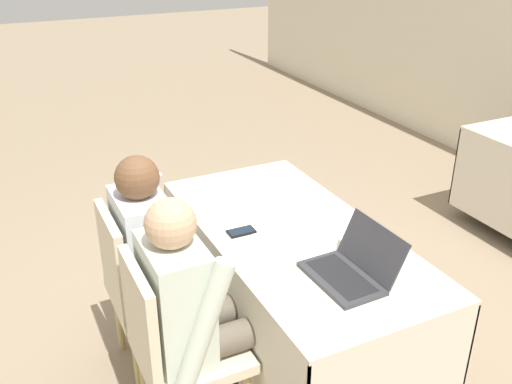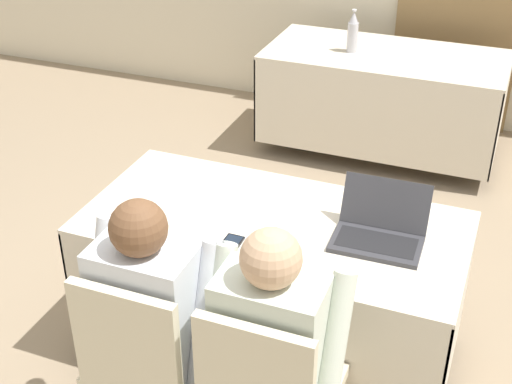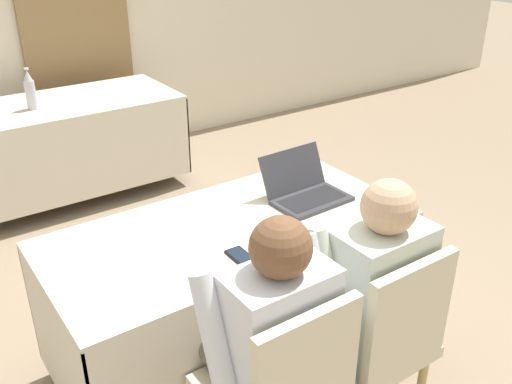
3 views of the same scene
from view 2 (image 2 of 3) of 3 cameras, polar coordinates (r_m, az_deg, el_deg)
ground_plane at (r=3.44m, az=1.26°, el=-12.65°), size 24.00×24.00×0.00m
conference_table_near at (r=3.09m, az=1.37°, el=-5.12°), size 1.61×0.78×0.73m
conference_table_far at (r=5.00m, az=10.19°, el=8.93°), size 1.61×0.78×0.73m
laptop at (r=2.88m, az=9.83°, el=-3.14°), size 0.36×0.31×0.21m
cell_phone at (r=2.83m, az=-2.07°, el=-4.21°), size 0.07×0.13×0.01m
paper_beside_laptop at (r=2.94m, az=1.43°, el=-2.88°), size 0.22×0.30×0.00m
water_bottle at (r=4.90m, az=7.75°, el=12.51°), size 0.07×0.07×0.29m
chair_near_left at (r=2.72m, az=-8.67°, el=-13.12°), size 0.44×0.44×0.89m
person_checkered_shirt at (r=2.68m, az=-7.87°, el=-9.25°), size 0.50×0.52×1.15m
person_white_shirt at (r=2.53m, az=1.72°, el=-11.82°), size 0.50×0.52×1.15m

